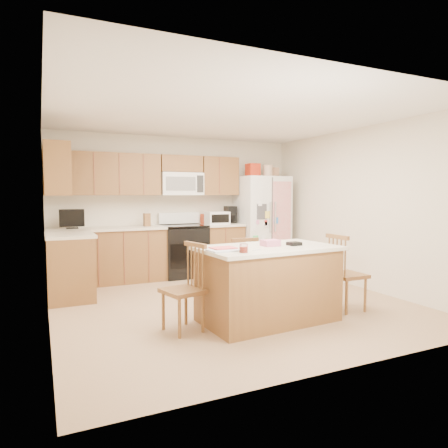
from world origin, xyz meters
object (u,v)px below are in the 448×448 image
island (268,283)px  windsor_chair_left (185,290)px  refrigerator (262,222)px  windsor_chair_back (242,272)px  windsor_chair_right (345,274)px  stove (183,250)px

island → windsor_chair_left: (-0.99, 0.08, 0.01)m
refrigerator → windsor_chair_back: refrigerator is taller
windsor_chair_left → windsor_chair_right: windsor_chair_right is taller
stove → island: stove is taller
refrigerator → windsor_chair_right: (-0.40, -2.78, -0.46)m
stove → windsor_chair_back: stove is taller
windsor_chair_left → windsor_chair_back: 1.27m
windsor_chair_left → windsor_chair_back: size_ratio=1.05×
windsor_chair_left → refrigerator: bearing=46.8°
refrigerator → windsor_chair_right: 2.85m
refrigerator → windsor_chair_back: 2.47m
stove → windsor_chair_right: stove is taller
stove → windsor_chair_back: bearing=-86.3°
island → windsor_chair_back: size_ratio=1.83×
island → windsor_chair_left: 0.99m
stove → windsor_chair_left: 2.87m
stove → refrigerator: size_ratio=0.55×
windsor_chair_right → refrigerator: bearing=81.9°
stove → windsor_chair_right: bearing=-67.6°
windsor_chair_back → windsor_chair_right: bearing=-38.6°
refrigerator → windsor_chair_left: size_ratio=2.16×
windsor_chair_right → windsor_chair_left: bearing=176.5°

